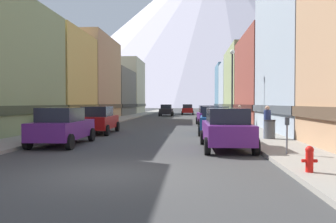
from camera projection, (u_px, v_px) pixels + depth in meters
name	position (u px, v px, depth m)	size (l,w,h in m)	color
ground_plane	(109.00, 174.00, 9.44)	(400.00, 400.00, 0.00)	#3D3D3D
sidewalk_left	(127.00, 118.00, 44.78)	(2.50, 100.00, 0.15)	gray
sidewalk_right	(222.00, 118.00, 43.91)	(2.50, 100.00, 0.15)	gray
storefront_left_2	(51.00, 80.00, 31.22)	(6.71, 8.55, 8.58)	#D8B259
storefront_left_3	(77.00, 80.00, 41.55)	(8.95, 11.40, 10.00)	tan
storefront_left_4	(100.00, 93.00, 53.92)	(9.98, 12.24, 7.33)	#66605B
storefront_left_5	(118.00, 88.00, 66.08)	(9.57, 11.08, 10.38)	beige
storefront_right_1	(331.00, 54.00, 22.12)	(8.10, 10.75, 10.79)	#99A5B2
storefront_right_2	(290.00, 80.00, 34.33)	(9.80, 12.84, 8.93)	brown
storefront_right_3	(257.00, 84.00, 48.02)	(8.51, 13.77, 9.78)	#8C9966
storefront_right_4	(239.00, 89.00, 60.40)	(6.72, 10.29, 9.22)	#99A5B2
storefront_right_5	(238.00, 89.00, 70.90)	(9.47, 10.38, 10.05)	slate
car_left_0	(62.00, 126.00, 15.99)	(2.12, 4.43, 1.78)	#591E72
car_left_1	(98.00, 120.00, 22.15)	(2.17, 4.45, 1.78)	#9E1111
car_right_0	(226.00, 129.00, 14.51)	(2.15, 4.44, 1.78)	#591E72
car_right_1	(215.00, 120.00, 21.75)	(2.21, 4.47, 1.78)	#19478C
car_right_2	(208.00, 115.00, 29.97)	(2.21, 4.47, 1.78)	#591E72
car_driving_0	(166.00, 110.00, 52.20)	(2.06, 4.40, 1.78)	black
car_driving_1	(188.00, 109.00, 58.63)	(2.06, 4.40, 1.78)	#9E1111
fire_hydrant_near	(309.00, 158.00, 9.00)	(0.40, 0.22, 0.70)	red
parking_meter_near	(287.00, 130.00, 12.20)	(0.14, 0.10, 1.33)	#595960
trash_bin_right	(270.00, 129.00, 17.53)	(0.59, 0.59, 0.98)	#4C5156
potted_plant_0	(40.00, 123.00, 20.81)	(0.71, 0.71, 1.04)	gray
pedestrian_0	(267.00, 123.00, 17.63)	(0.36, 0.36, 1.71)	navy
pedestrian_1	(97.00, 115.00, 30.69)	(0.36, 0.36, 1.61)	brown
pedestrian_2	(240.00, 116.00, 27.77)	(0.36, 0.36, 1.69)	brown
streetlamp_right	(232.00, 77.00, 25.38)	(0.36, 0.36, 5.86)	black
mountain_backdrop	(217.00, 26.00, 265.65)	(275.67, 275.67, 124.50)	silver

